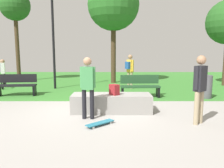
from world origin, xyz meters
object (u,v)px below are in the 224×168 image
object	(u,v)px
lamp_post	(54,32)
trash_bin	(207,87)
skater_performing_trick	(201,84)
cyclist_on_bicycle	(4,76)
park_bench_near_path	(18,84)
backpack_on_ledge	(115,90)
park_bench_near_lamppost	(140,86)
tree_broad_elm	(16,7)
concrete_ledge	(112,103)
pedestrian_with_backpack	(130,68)
skateboard_by_ledge	(101,123)
tree_young_birch	(114,5)
skater_watching	(88,83)

from	to	relation	value
lamp_post	trash_bin	xyz separation A→B (m)	(6.73, -2.40, -2.39)
skater_performing_trick	cyclist_on_bicycle	bearing A→B (deg)	142.99
park_bench_near_path	backpack_on_ledge	bearing A→B (deg)	-33.09
park_bench_near_lamppost	tree_broad_elm	size ratio (longest dim) A/B	0.29
concrete_ledge	cyclist_on_bicycle	bearing A→B (deg)	139.84
concrete_ledge	pedestrian_with_backpack	bearing A→B (deg)	78.40
skateboard_by_ledge	lamp_post	xyz separation A→B (m)	(-2.62, 5.79, 2.79)
backpack_on_ledge	tree_broad_elm	world-z (taller)	tree_broad_elm
concrete_ledge	tree_broad_elm	xyz separation A→B (m)	(-5.93, 7.30, 4.32)
backpack_on_ledge	lamp_post	distance (m)	5.86
trash_bin	pedestrian_with_backpack	world-z (taller)	pedestrian_with_backpack
concrete_ledge	park_bench_near_path	distance (m)	4.83
concrete_ledge	lamp_post	distance (m)	5.92
backpack_on_ledge	pedestrian_with_backpack	size ratio (longest dim) A/B	0.18
park_bench_near_lamppost	concrete_ledge	bearing A→B (deg)	-117.30
park_bench_near_path	tree_broad_elm	distance (m)	6.52
trash_bin	pedestrian_with_backpack	bearing A→B (deg)	140.03
tree_young_birch	tree_broad_elm	world-z (taller)	tree_young_birch
skater_performing_trick	skater_watching	bearing A→B (deg)	171.40
trash_bin	skater_watching	bearing A→B (deg)	-147.84
skater_watching	tree_broad_elm	bearing A→B (deg)	123.30
backpack_on_ledge	lamp_post	world-z (taller)	lamp_post
park_bench_near_path	lamp_post	xyz separation A→B (m)	(1.15, 1.86, 2.38)
concrete_ledge	backpack_on_ledge	xyz separation A→B (m)	(0.09, -0.09, 0.44)
tree_young_birch	trash_bin	xyz separation A→B (m)	(3.72, -4.63, -4.13)
trash_bin	skater_performing_trick	bearing A→B (deg)	-115.77
tree_broad_elm	backpack_on_ledge	bearing A→B (deg)	-50.84
tree_broad_elm	trash_bin	world-z (taller)	tree_broad_elm
park_bench_near_path	cyclist_on_bicycle	size ratio (longest dim) A/B	0.95
concrete_ledge	tree_broad_elm	world-z (taller)	tree_broad_elm
lamp_post	trash_bin	world-z (taller)	lamp_post
skater_watching	park_bench_near_path	distance (m)	4.81
skater_watching	park_bench_near_lamppost	world-z (taller)	skater_watching
tree_young_birch	tree_broad_elm	xyz separation A→B (m)	(-6.03, 0.61, 0.00)
skateboard_by_ledge	tree_broad_elm	xyz separation A→B (m)	(-5.65, 8.63, 4.53)
lamp_post	tree_young_birch	bearing A→B (deg)	36.50
tree_young_birch	trash_bin	bearing A→B (deg)	-51.21
skater_watching	lamp_post	distance (m)	5.98
skateboard_by_ledge	pedestrian_with_backpack	size ratio (longest dim) A/B	0.42
backpack_on_ledge	cyclist_on_bicycle	world-z (taller)	cyclist_on_bicycle
skateboard_by_ledge	cyclist_on_bicycle	distance (m)	8.21
concrete_ledge	skater_watching	world-z (taller)	skater_watching
park_bench_near_lamppost	cyclist_on_bicycle	world-z (taller)	cyclist_on_bicycle
skater_watching	pedestrian_with_backpack	xyz separation A→B (m)	(1.57, 5.24, 0.04)
skater_performing_trick	skater_watching	size ratio (longest dim) A/B	1.03
skater_performing_trick	trash_bin	world-z (taller)	skater_performing_trick
concrete_ledge	tree_young_birch	size ratio (longest dim) A/B	0.40
skater_watching	park_bench_near_path	xyz separation A→B (m)	(-3.41, 3.35, -0.52)
park_bench_near_lamppost	tree_young_birch	size ratio (longest dim) A/B	0.26
park_bench_near_lamppost	trash_bin	world-z (taller)	trash_bin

